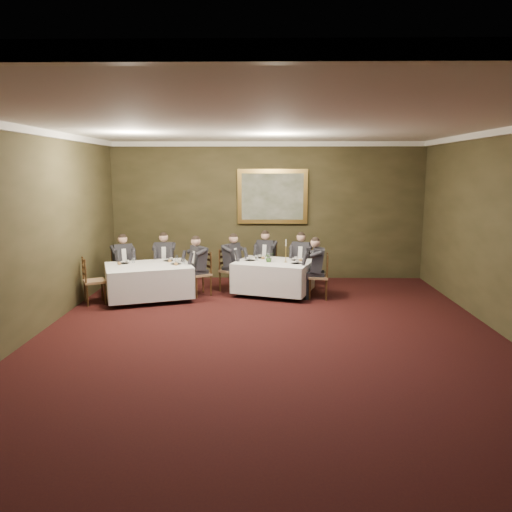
{
  "coord_description": "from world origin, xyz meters",
  "views": [
    {
      "loc": [
        -0.09,
        -7.84,
        2.8
      ],
      "look_at": [
        -0.24,
        1.7,
        1.15
      ],
      "focal_mm": 35.0,
      "sensor_mm": 36.0,
      "label": 1
    }
  ],
  "objects_px": {
    "chair_sec_endright": "(200,283)",
    "diner_main_backright": "(302,267)",
    "centerpiece": "(269,257)",
    "candlestick": "(286,254)",
    "chair_sec_backright": "(165,277)",
    "chair_main_backleft": "(266,274)",
    "table_second": "(149,279)",
    "chair_main_backright": "(301,276)",
    "painting": "(272,197)",
    "chair_sec_endleft": "(94,291)",
    "diner_sec_backleft": "(123,270)",
    "diner_main_backleft": "(266,265)",
    "diner_sec_endright": "(200,273)",
    "chair_main_endright": "(319,286)",
    "diner_main_endright": "(318,276)",
    "diner_sec_backright": "(165,267)",
    "diner_main_endleft": "(231,269)",
    "table_main": "(273,275)",
    "chair_sec_backleft": "(123,279)",
    "chair_main_endleft": "(231,279)"
  },
  "relations": [
    {
      "from": "diner_main_backright",
      "to": "diner_main_endright",
      "type": "xyz_separation_m",
      "value": [
        0.3,
        -0.98,
        0.0
      ]
    },
    {
      "from": "table_main",
      "to": "chair_sec_endright",
      "type": "height_order",
      "value": "chair_sec_endright"
    },
    {
      "from": "diner_main_endleft",
      "to": "candlestick",
      "type": "relative_size",
      "value": 2.53
    },
    {
      "from": "diner_main_backleft",
      "to": "chair_main_endright",
      "type": "xyz_separation_m",
      "value": [
        1.15,
        -1.26,
        -0.23
      ]
    },
    {
      "from": "chair_main_endleft",
      "to": "diner_main_backleft",
      "type": "bearing_deg",
      "value": 158.14
    },
    {
      "from": "chair_sec_backleft",
      "to": "diner_sec_backright",
      "type": "bearing_deg",
      "value": 166.56
    },
    {
      "from": "diner_main_backleft",
      "to": "diner_sec_endright",
      "type": "height_order",
      "value": "same"
    },
    {
      "from": "diner_sec_backleft",
      "to": "table_main",
      "type": "bearing_deg",
      "value": 144.05
    },
    {
      "from": "chair_sec_backleft",
      "to": "diner_sec_backleft",
      "type": "relative_size",
      "value": 0.74
    },
    {
      "from": "table_second",
      "to": "chair_main_backleft",
      "type": "xyz_separation_m",
      "value": [
        2.57,
        1.42,
        -0.17
      ]
    },
    {
      "from": "chair_main_backleft",
      "to": "chair_main_backright",
      "type": "relative_size",
      "value": 1.0
    },
    {
      "from": "chair_main_backright",
      "to": "chair_main_endright",
      "type": "xyz_separation_m",
      "value": [
        0.3,
        -0.99,
        0.0
      ]
    },
    {
      "from": "chair_main_backleft",
      "to": "chair_main_backright",
      "type": "bearing_deg",
      "value": -178.95
    },
    {
      "from": "table_second",
      "to": "diner_main_backleft",
      "type": "xyz_separation_m",
      "value": [
        2.57,
        1.41,
        0.06
      ]
    },
    {
      "from": "table_main",
      "to": "table_second",
      "type": "relative_size",
      "value": 0.92
    },
    {
      "from": "diner_sec_backright",
      "to": "chair_sec_endright",
      "type": "bearing_deg",
      "value": 140.14
    },
    {
      "from": "diner_main_backleft",
      "to": "diner_main_endleft",
      "type": "distance_m",
      "value": 1.03
    },
    {
      "from": "chair_sec_endright",
      "to": "chair_main_backleft",
      "type": "bearing_deg",
      "value": -89.71
    },
    {
      "from": "chair_main_backright",
      "to": "diner_sec_backleft",
      "type": "relative_size",
      "value": 0.74
    },
    {
      "from": "chair_sec_endright",
      "to": "chair_main_endright",
      "type": "bearing_deg",
      "value": -129.55
    },
    {
      "from": "table_second",
      "to": "candlestick",
      "type": "distance_m",
      "value": 3.07
    },
    {
      "from": "chair_main_backright",
      "to": "chair_sec_endright",
      "type": "xyz_separation_m",
      "value": [
        -2.34,
        -0.75,
        0.0
      ]
    },
    {
      "from": "centerpiece",
      "to": "candlestick",
      "type": "height_order",
      "value": "candlestick"
    },
    {
      "from": "diner_sec_backright",
      "to": "chair_sec_endright",
      "type": "height_order",
      "value": "diner_sec_backright"
    },
    {
      "from": "chair_sec_endleft",
      "to": "candlestick",
      "type": "relative_size",
      "value": 1.88
    },
    {
      "from": "diner_main_backright",
      "to": "chair_sec_backright",
      "type": "height_order",
      "value": "diner_main_backright"
    },
    {
      "from": "chair_main_backleft",
      "to": "painting",
      "type": "height_order",
      "value": "painting"
    },
    {
      "from": "chair_sec_backright",
      "to": "chair_sec_endright",
      "type": "xyz_separation_m",
      "value": [
        0.92,
        -0.65,
        0.0
      ]
    },
    {
      "from": "chair_sec_endright",
      "to": "diner_main_backright",
      "type": "bearing_deg",
      "value": -106.7
    },
    {
      "from": "chair_main_endright",
      "to": "painting",
      "type": "xyz_separation_m",
      "value": [
        -0.99,
        2.05,
        1.84
      ]
    },
    {
      "from": "diner_sec_backleft",
      "to": "painting",
      "type": "distance_m",
      "value": 4.12
    },
    {
      "from": "chair_main_endright",
      "to": "diner_sec_endright",
      "type": "relative_size",
      "value": 0.74
    },
    {
      "from": "chair_main_endright",
      "to": "diner_sec_backright",
      "type": "bearing_deg",
      "value": 82.12
    },
    {
      "from": "diner_main_endright",
      "to": "candlestick",
      "type": "xyz_separation_m",
      "value": [
        -0.71,
        0.24,
        0.45
      ]
    },
    {
      "from": "diner_main_endleft",
      "to": "diner_sec_backleft",
      "type": "bearing_deg",
      "value": -55.43
    },
    {
      "from": "diner_main_endright",
      "to": "chair_sec_endleft",
      "type": "distance_m",
      "value": 4.82
    },
    {
      "from": "diner_main_backleft",
      "to": "candlestick",
      "type": "relative_size",
      "value": 2.53
    },
    {
      "from": "chair_main_backleft",
      "to": "candlestick",
      "type": "height_order",
      "value": "candlestick"
    },
    {
      "from": "chair_sec_endleft",
      "to": "candlestick",
      "type": "height_order",
      "value": "candlestick"
    },
    {
      "from": "chair_sec_endright",
      "to": "diner_sec_endright",
      "type": "relative_size",
      "value": 0.74
    },
    {
      "from": "chair_main_backright",
      "to": "painting",
      "type": "distance_m",
      "value": 2.24
    },
    {
      "from": "diner_main_backright",
      "to": "chair_main_backleft",
      "type": "bearing_deg",
      "value": 0.27
    },
    {
      "from": "diner_main_backleft",
      "to": "chair_main_backright",
      "type": "height_order",
      "value": "diner_main_backleft"
    },
    {
      "from": "diner_sec_backleft",
      "to": "chair_sec_backright",
      "type": "bearing_deg",
      "value": 167.9
    },
    {
      "from": "candlestick",
      "to": "table_main",
      "type": "bearing_deg",
      "value": 162.89
    },
    {
      "from": "diner_main_backleft",
      "to": "chair_sec_backright",
      "type": "xyz_separation_m",
      "value": [
        -2.42,
        -0.37,
        -0.23
      ]
    },
    {
      "from": "diner_main_endleft",
      "to": "diner_main_backleft",
      "type": "bearing_deg",
      "value": 158.74
    },
    {
      "from": "diner_main_backleft",
      "to": "chair_main_endleft",
      "type": "relative_size",
      "value": 1.35
    },
    {
      "from": "table_second",
      "to": "candlestick",
      "type": "xyz_separation_m",
      "value": [
        3.0,
        0.39,
        0.51
      ]
    },
    {
      "from": "diner_main_endright",
      "to": "chair_sec_backright",
      "type": "xyz_separation_m",
      "value": [
        -3.55,
        0.89,
        -0.23
      ]
    }
  ]
}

